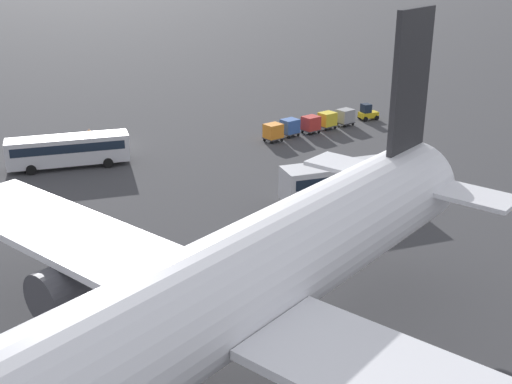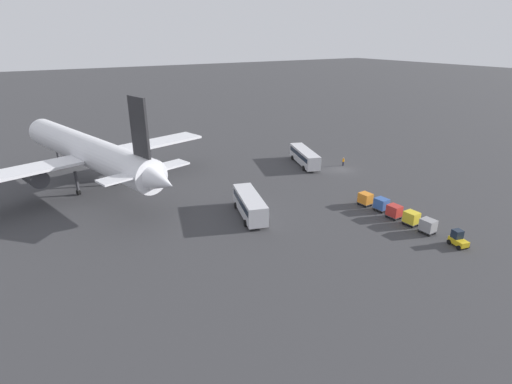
{
  "view_description": "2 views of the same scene",
  "coord_description": "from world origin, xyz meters",
  "px_view_note": "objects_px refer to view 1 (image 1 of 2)",
  "views": [
    {
      "loc": [
        27.74,
        65.75,
        21.34
      ],
      "look_at": [
        0.64,
        28.33,
        3.37
      ],
      "focal_mm": 45.0,
      "sensor_mm": 36.0,
      "label": 1
    },
    {
      "loc": [
        -56.79,
        55.12,
        25.71
      ],
      "look_at": [
        -10.14,
        26.68,
        4.05
      ],
      "focal_mm": 28.0,
      "sensor_mm": 36.0,
      "label": 2
    }
  ],
  "objects_px": {
    "cargo_cart_blue": "(290,126)",
    "cargo_cart_orange": "(273,131)",
    "baggage_tug": "(368,113)",
    "airplane": "(202,308)",
    "shuttle_bus_near": "(68,149)",
    "shuttle_bus_far": "(341,179)",
    "cargo_cart_grey": "(345,116)",
    "cargo_cart_yellow": "(327,119)",
    "worker_person": "(90,136)",
    "cargo_cart_red": "(311,123)"
  },
  "relations": [
    {
      "from": "cargo_cart_yellow",
      "to": "cargo_cart_grey",
      "type": "bearing_deg",
      "value": 177.23
    },
    {
      "from": "shuttle_bus_far",
      "to": "baggage_tug",
      "type": "height_order",
      "value": "shuttle_bus_far"
    },
    {
      "from": "airplane",
      "to": "cargo_cart_blue",
      "type": "distance_m",
      "value": 50.03
    },
    {
      "from": "shuttle_bus_near",
      "to": "worker_person",
      "type": "xyz_separation_m",
      "value": [
        -4.83,
        -6.53,
        -1.05
      ]
    },
    {
      "from": "shuttle_bus_near",
      "to": "cargo_cart_grey",
      "type": "relative_size",
      "value": 5.94
    },
    {
      "from": "cargo_cart_blue",
      "to": "cargo_cart_orange",
      "type": "distance_m",
      "value": 2.92
    },
    {
      "from": "baggage_tug",
      "to": "shuttle_bus_near",
      "type": "bearing_deg",
      "value": 5.97
    },
    {
      "from": "cargo_cart_blue",
      "to": "shuttle_bus_far",
      "type": "bearing_deg",
      "value": 63.77
    },
    {
      "from": "cargo_cart_grey",
      "to": "cargo_cart_orange",
      "type": "height_order",
      "value": "same"
    },
    {
      "from": "shuttle_bus_near",
      "to": "cargo_cart_yellow",
      "type": "relative_size",
      "value": 5.94
    },
    {
      "from": "baggage_tug",
      "to": "worker_person",
      "type": "bearing_deg",
      "value": -5.63
    },
    {
      "from": "shuttle_bus_far",
      "to": "cargo_cart_blue",
      "type": "relative_size",
      "value": 5.32
    },
    {
      "from": "cargo_cart_yellow",
      "to": "shuttle_bus_far",
      "type": "bearing_deg",
      "value": 50.92
    },
    {
      "from": "cargo_cart_red",
      "to": "airplane",
      "type": "bearing_deg",
      "value": 44.15
    },
    {
      "from": "worker_person",
      "to": "shuttle_bus_near",
      "type": "bearing_deg",
      "value": 53.49
    },
    {
      "from": "shuttle_bus_near",
      "to": "cargo_cart_orange",
      "type": "height_order",
      "value": "shuttle_bus_near"
    },
    {
      "from": "shuttle_bus_near",
      "to": "baggage_tug",
      "type": "xyz_separation_m",
      "value": [
        -38.07,
        4.39,
        -0.98
      ]
    },
    {
      "from": "cargo_cart_grey",
      "to": "shuttle_bus_near",
      "type": "bearing_deg",
      "value": -8.03
    },
    {
      "from": "cargo_cart_grey",
      "to": "cargo_cart_orange",
      "type": "distance_m",
      "value": 11.5
    },
    {
      "from": "shuttle_bus_far",
      "to": "cargo_cart_orange",
      "type": "height_order",
      "value": "shuttle_bus_far"
    },
    {
      "from": "cargo_cart_grey",
      "to": "cargo_cart_orange",
      "type": "relative_size",
      "value": 1.0
    },
    {
      "from": "airplane",
      "to": "baggage_tug",
      "type": "distance_m",
      "value": 59.64
    },
    {
      "from": "airplane",
      "to": "shuttle_bus_far",
      "type": "distance_m",
      "value": 31.06
    },
    {
      "from": "cargo_cart_grey",
      "to": "cargo_cart_red",
      "type": "height_order",
      "value": "same"
    },
    {
      "from": "airplane",
      "to": "cargo_cart_red",
      "type": "bearing_deg",
      "value": -150.49
    },
    {
      "from": "cargo_cart_grey",
      "to": "baggage_tug",
      "type": "bearing_deg",
      "value": -174.92
    },
    {
      "from": "cargo_cart_blue",
      "to": "cargo_cart_orange",
      "type": "relative_size",
      "value": 1.0
    },
    {
      "from": "shuttle_bus_near",
      "to": "worker_person",
      "type": "height_order",
      "value": "shuttle_bus_near"
    },
    {
      "from": "cargo_cart_orange",
      "to": "shuttle_bus_near",
      "type": "bearing_deg",
      "value": -12.63
    },
    {
      "from": "shuttle_bus_near",
      "to": "cargo_cart_orange",
      "type": "relative_size",
      "value": 5.94
    },
    {
      "from": "shuttle_bus_far",
      "to": "baggage_tug",
      "type": "xyz_separation_m",
      "value": [
        -21.97,
        -18.48,
        -1.07
      ]
    },
    {
      "from": "shuttle_bus_far",
      "to": "cargo_cart_yellow",
      "type": "distance_m",
      "value": 23.5
    },
    {
      "from": "cargo_cart_yellow",
      "to": "cargo_cart_orange",
      "type": "bearing_deg",
      "value": 2.42
    },
    {
      "from": "baggage_tug",
      "to": "cargo_cart_blue",
      "type": "distance_m",
      "value": 12.91
    },
    {
      "from": "baggage_tug",
      "to": "worker_person",
      "type": "relative_size",
      "value": 1.51
    },
    {
      "from": "cargo_cart_red",
      "to": "cargo_cart_grey",
      "type": "bearing_deg",
      "value": -178.74
    },
    {
      "from": "baggage_tug",
      "to": "cargo_cart_red",
      "type": "xyz_separation_m",
      "value": [
        10.03,
        0.51,
        0.25
      ]
    },
    {
      "from": "cargo_cart_yellow",
      "to": "worker_person",
      "type": "bearing_deg",
      "value": -23.16
    },
    {
      "from": "cargo_cart_grey",
      "to": "cargo_cart_orange",
      "type": "xyz_separation_m",
      "value": [
        11.49,
        0.22,
        0.0
      ]
    },
    {
      "from": "baggage_tug",
      "to": "airplane",
      "type": "bearing_deg",
      "value": 50.29
    },
    {
      "from": "cargo_cart_red",
      "to": "cargo_cart_yellow",
      "type": "bearing_deg",
      "value": -174.73
    },
    {
      "from": "baggage_tug",
      "to": "worker_person",
      "type": "distance_m",
      "value": 34.98
    },
    {
      "from": "cargo_cart_grey",
      "to": "cargo_cart_red",
      "type": "bearing_deg",
      "value": 1.26
    },
    {
      "from": "cargo_cart_yellow",
      "to": "cargo_cart_orange",
      "type": "xyz_separation_m",
      "value": [
        8.62,
        0.36,
        0.0
      ]
    },
    {
      "from": "shuttle_bus_far",
      "to": "cargo_cart_yellow",
      "type": "height_order",
      "value": "shuttle_bus_far"
    },
    {
      "from": "baggage_tug",
      "to": "cargo_cart_yellow",
      "type": "bearing_deg",
      "value": 14.48
    },
    {
      "from": "cargo_cart_grey",
      "to": "cargo_cart_yellow",
      "type": "relative_size",
      "value": 1.0
    },
    {
      "from": "cargo_cart_yellow",
      "to": "cargo_cart_red",
      "type": "xyz_separation_m",
      "value": [
        2.87,
        0.27,
        0.0
      ]
    },
    {
      "from": "worker_person",
      "to": "cargo_cart_red",
      "type": "xyz_separation_m",
      "value": [
        -23.2,
        11.42,
        0.32
      ]
    },
    {
      "from": "worker_person",
      "to": "airplane",
      "type": "bearing_deg",
      "value": 73.82
    }
  ]
}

